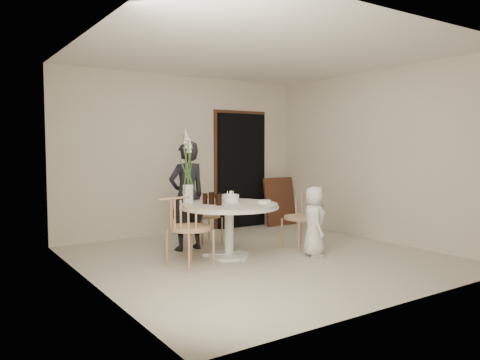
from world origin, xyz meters
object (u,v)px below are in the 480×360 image
chair_left (182,222)px  flower_vase (188,170)px  chair_far (202,210)px  birthday_cake (230,199)px  table (229,212)px  boy (314,221)px  chair_right (306,211)px  girl (187,196)px

chair_left → flower_vase: 0.83m
chair_far → birthday_cake: bearing=-100.5°
table → flower_vase: bearing=146.0°
table → boy: size_ratio=1.39×
boy → birthday_cake: boy is taller
chair_far → boy: boy is taller
chair_left → birthday_cake: same height
chair_right → birthday_cake: bearing=-97.8°
chair_right → chair_left: 2.09m
chair_far → birthday_cake: 1.07m
chair_left → flower_vase: size_ratio=0.88×
birthday_cake → flower_vase: bearing=156.7°
birthday_cake → chair_far: bearing=83.0°
table → chair_right: size_ratio=1.60×
table → girl: (-0.25, 0.73, 0.17)m
chair_right → girl: size_ratio=0.53×
birthday_cake → flower_vase: size_ratio=0.23×
chair_right → boy: size_ratio=0.87×
chair_right → flower_vase: 1.92m
table → chair_far: bearing=79.8°
chair_right → birthday_cake: (-1.24, 0.16, 0.25)m
chair_far → birthday_cake: birthday_cake is taller
chair_right → boy: 0.59m
girl → boy: 1.85m
girl → flower_vase: (-0.20, -0.42, 0.40)m
chair_far → chair_right: 1.63m
chair_far → chair_right: size_ratio=0.95×
chair_left → boy: 1.84m
table → chair_far: chair_far is taller
girl → chair_left: bearing=55.5°
flower_vase → chair_far: bearing=50.7°
girl → birthday_cake: (0.33, -0.65, 0.00)m
chair_right → chair_left: size_ratio=0.93×
table → chair_right: chair_right is taller
chair_far → birthday_cake: (-0.13, -1.03, 0.28)m
chair_left → birthday_cake: size_ratio=3.86×
chair_far → boy: bearing=-67.9°
table → boy: bearing=-29.9°
table → chair_far: size_ratio=1.69×
chair_far → chair_left: chair_left is taller
chair_far → boy: (0.81, -1.69, -0.03)m
table → chair_far: (0.20, 1.11, -0.11)m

